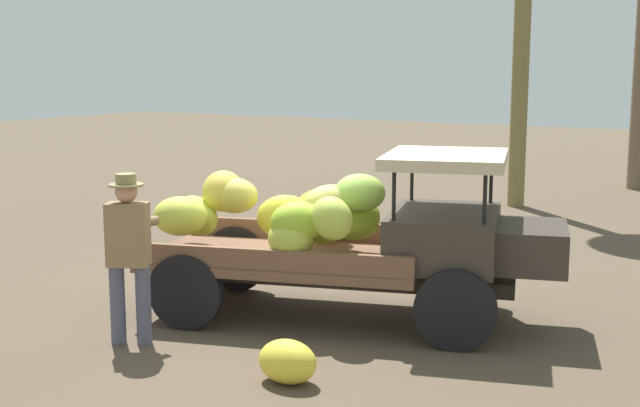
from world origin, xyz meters
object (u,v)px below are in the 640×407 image
loose_banana_bunch (287,362)px  wooden_crate (175,276)px  farmer (129,248)px  truck (355,235)px

loose_banana_bunch → wooden_crate: bearing=147.6°
farmer → loose_banana_bunch: farmer is taller
wooden_crate → loose_banana_bunch: size_ratio=0.94×
farmer → loose_banana_bunch: bearing=-121.3°
truck → farmer: (-1.50, -1.88, 0.03)m
farmer → truck: bearing=-67.0°
farmer → wooden_crate: bearing=-0.7°
truck → farmer: bearing=-145.6°
wooden_crate → loose_banana_bunch: wooden_crate is taller
truck → loose_banana_bunch: size_ratio=8.27×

